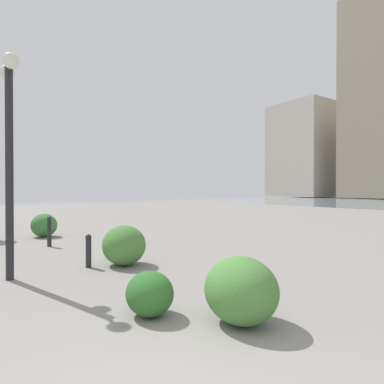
# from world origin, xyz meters

# --- Properties ---
(building_highrise) EXTENTS (13.34, 12.64, 21.11)m
(building_highrise) POSITION_xyz_m (45.27, -63.29, 10.55)
(building_highrise) COLOR #B2A899
(building_highrise) RESTS_ON ground
(lamppost) EXTENTS (0.98, 0.28, 4.14)m
(lamppost) POSITION_xyz_m (4.99, 0.66, 2.75)
(lamppost) COLOR #232328
(lamppost) RESTS_ON ground
(bollard_near) EXTENTS (0.13, 0.13, 0.73)m
(bollard_near) POSITION_xyz_m (5.11, -0.85, 0.38)
(bollard_near) COLOR #232328
(bollard_near) RESTS_ON ground
(bollard_mid) EXTENTS (0.13, 0.13, 0.90)m
(bollard_mid) POSITION_xyz_m (8.33, -0.67, 0.47)
(bollard_mid) COLOR #232328
(bollard_mid) RESTS_ON ground
(shrub_low) EXTENTS (1.06, 0.95, 0.90)m
(shrub_low) POSITION_xyz_m (4.87, -1.58, 0.45)
(shrub_low) COLOR #477F38
(shrub_low) RESTS_ON ground
(shrub_round) EXTENTS (0.70, 0.63, 0.60)m
(shrub_round) POSITION_xyz_m (1.95, -0.72, 0.30)
(shrub_round) COLOR #2D6628
(shrub_round) RESTS_ON ground
(shrub_wide) EXTENTS (0.97, 0.88, 0.83)m
(shrub_wide) POSITION_xyz_m (10.53, -0.91, 0.41)
(shrub_wide) COLOR #387533
(shrub_wide) RESTS_ON ground
(shrub_tall) EXTENTS (1.00, 0.90, 0.85)m
(shrub_tall) POSITION_xyz_m (1.06, -1.56, 0.42)
(shrub_tall) COLOR #477F38
(shrub_tall) RESTS_ON ground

